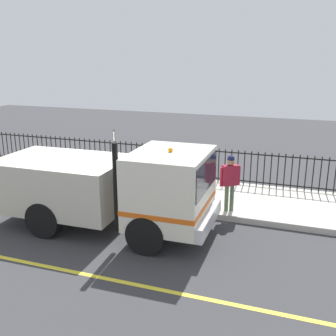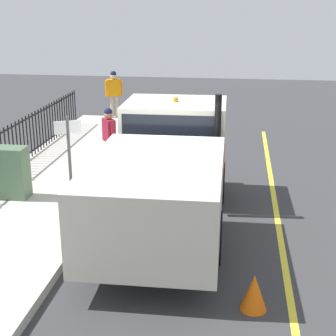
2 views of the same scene
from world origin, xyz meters
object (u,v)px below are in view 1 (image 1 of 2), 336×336
at_px(worker_standing, 230,177).
at_px(utility_cabinet, 177,168).
at_px(work_truck, 116,185).
at_px(street_sign, 115,156).

xyz_separation_m(worker_standing, utility_cabinet, (1.80, 2.18, -0.44)).
relative_size(work_truck, utility_cabinet, 5.09).
distance_m(work_truck, worker_standing, 3.29).
bearing_deg(utility_cabinet, worker_standing, -129.48).
distance_m(utility_cabinet, street_sign, 2.55).
height_order(work_truck, worker_standing, work_truck).
xyz_separation_m(utility_cabinet, street_sign, (-1.96, 1.41, 0.82)).
height_order(worker_standing, utility_cabinet, worker_standing).
xyz_separation_m(worker_standing, street_sign, (-0.17, 3.59, 0.38)).
bearing_deg(worker_standing, street_sign, -31.56).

